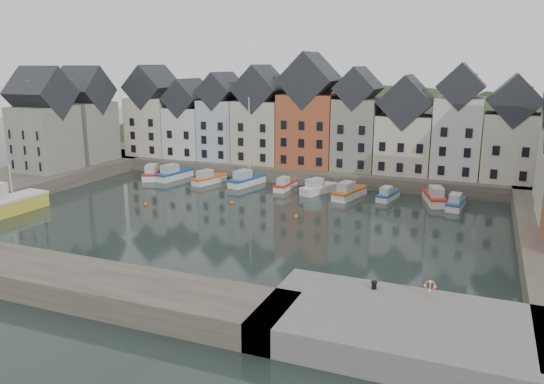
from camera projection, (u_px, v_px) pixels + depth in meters
The scene contains 21 objects.
ground at pixel (232, 224), 60.99m from camera, with size 260.00×260.00×0.00m, color black.
far_quay at pixel (312, 169), 87.77m from camera, with size 90.00×16.00×2.00m, color #494038.
left_quay at pixel (13, 183), 76.99m from camera, with size 14.00×54.00×2.00m, color #494038.
near_quay at pixel (398, 329), 34.70m from camera, with size 18.00×10.00×2.00m, color #60605E.
near_wall at pixel (10, 270), 44.60m from camera, with size 50.00×6.00×2.00m, color #494038.
hillside at pixel (347, 233), 115.64m from camera, with size 153.60×70.40×64.00m.
far_terrace at pixel (329, 123), 82.94m from camera, with size 72.37×8.16×17.78m.
left_terrace at pixel (66, 122), 84.23m from camera, with size 7.65×17.00×15.69m.
mooring_buoys at pixel (223, 208), 67.22m from camera, with size 20.50×5.50×0.50m.
boat_a at pixel (153, 173), 85.14m from camera, with size 4.39×7.06×2.59m.
boat_b at pixel (174, 174), 84.47m from camera, with size 3.26×7.27×2.69m.
boat_c at pixel (208, 179), 81.48m from camera, with size 3.56×6.43×2.36m.
boat_d at pixel (246, 180), 80.12m from camera, with size 3.70×7.30×13.36m.
boat_e at pixel (285, 185), 77.53m from camera, with size 1.88×5.58×2.13m.
boat_f at pixel (318, 188), 75.21m from camera, with size 4.29×6.64×2.44m.
boat_g at pixel (349, 192), 72.55m from camera, with size 3.69×7.06×2.59m.
boat_h at pixel (388, 195), 71.76m from camera, with size 2.59×5.60×2.07m.
boat_i at pixel (435, 197), 69.86m from camera, with size 3.92×7.09×2.60m.
boat_j at pixel (456, 203), 67.42m from camera, with size 2.34×5.98×2.24m.
mooring_bollard at pixel (374, 285), 38.40m from camera, with size 0.48×0.48×0.56m.
life_ring_post at pixel (430, 286), 36.81m from camera, with size 0.80×0.17×1.30m.
Camera 1 is at (26.23, -52.40, 17.89)m, focal length 35.00 mm.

